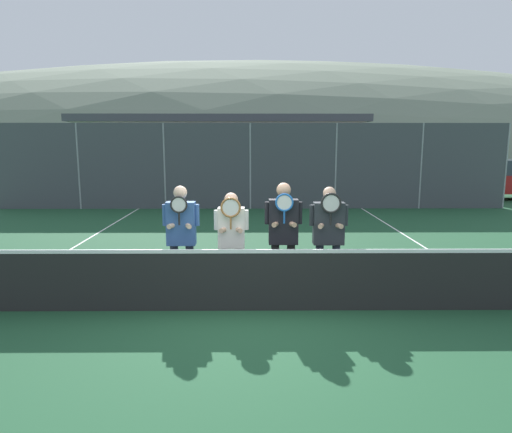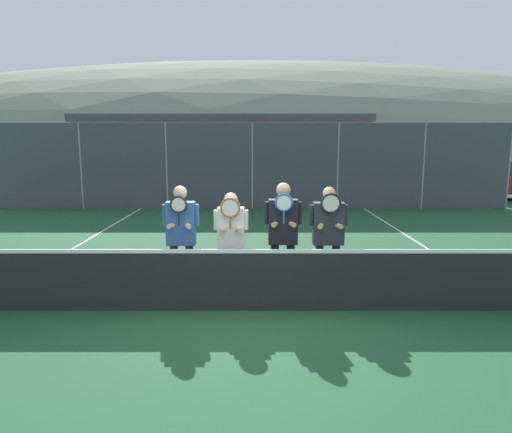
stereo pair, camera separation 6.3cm
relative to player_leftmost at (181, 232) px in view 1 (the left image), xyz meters
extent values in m
plane|color=#1E4C2D|center=(1.06, -0.61, -1.08)|extent=(120.00, 120.00, 0.00)
ellipsoid|color=slate|center=(1.06, 49.47, -1.08)|extent=(111.68, 62.04, 21.71)
cube|color=beige|center=(-0.55, 18.49, 0.66)|extent=(14.83, 5.00, 3.47)
cube|color=#3D4247|center=(-0.55, 18.49, 2.58)|extent=(15.33, 5.50, 0.36)
cylinder|color=gray|center=(-5.29, 9.81, 0.50)|extent=(0.06, 0.06, 3.16)
cylinder|color=gray|center=(-2.12, 9.81, 0.50)|extent=(0.06, 0.06, 3.16)
cylinder|color=gray|center=(1.06, 9.81, 0.50)|extent=(0.06, 0.06, 3.16)
cylinder|color=gray|center=(4.23, 9.81, 0.50)|extent=(0.06, 0.06, 3.16)
cylinder|color=gray|center=(7.41, 9.81, 0.50)|extent=(0.06, 0.06, 3.16)
cylinder|color=gray|center=(10.58, 9.81, 0.50)|extent=(0.06, 0.06, 3.16)
cube|color=#42474C|center=(1.06, 9.81, 0.50)|extent=(19.05, 0.02, 3.16)
cube|color=black|center=(1.06, -0.61, -0.63)|extent=(11.08, 0.02, 0.89)
cube|color=white|center=(1.06, -0.61, -0.16)|extent=(11.08, 0.03, 0.06)
cube|color=white|center=(-3.13, 2.39, -1.07)|extent=(0.05, 16.00, 0.01)
cube|color=white|center=(5.25, 2.39, -1.07)|extent=(0.05, 16.00, 0.01)
cylinder|color=#232838|center=(-0.12, 0.01, -0.64)|extent=(0.13, 0.13, 0.87)
cylinder|color=#232838|center=(0.12, 0.01, -0.64)|extent=(0.13, 0.13, 0.87)
cube|color=#335693|center=(0.00, 0.01, 0.14)|extent=(0.45, 0.22, 0.69)
sphere|color=#DBB293|center=(0.00, 0.01, 0.63)|extent=(0.21, 0.21, 0.21)
cylinder|color=#335693|center=(-0.25, 0.01, 0.28)|extent=(0.08, 0.08, 0.34)
cylinder|color=#335693|center=(0.25, 0.01, 0.28)|extent=(0.08, 0.08, 0.34)
cylinder|color=#DBB293|center=(-0.11, -0.08, 0.13)|extent=(0.16, 0.27, 0.08)
cylinder|color=#DBB293|center=(0.11, -0.08, 0.13)|extent=(0.16, 0.27, 0.08)
cylinder|color=black|center=(0.00, -0.17, 0.25)|extent=(0.03, 0.03, 0.20)
torus|color=black|center=(0.00, -0.17, 0.47)|extent=(0.27, 0.03, 0.27)
cylinder|color=silver|center=(0.00, -0.17, 0.47)|extent=(0.22, 0.00, 0.22)
cylinder|color=#56565B|center=(0.68, 0.04, -0.67)|extent=(0.13, 0.13, 0.82)
cylinder|color=#56565B|center=(0.91, 0.04, -0.67)|extent=(0.13, 0.13, 0.82)
cube|color=white|center=(0.80, 0.04, 0.07)|extent=(0.42, 0.22, 0.65)
sphere|color=tan|center=(0.80, 0.04, 0.52)|extent=(0.22, 0.22, 0.22)
cylinder|color=white|center=(0.56, 0.04, 0.19)|extent=(0.08, 0.08, 0.32)
cylinder|color=white|center=(1.03, 0.04, 0.19)|extent=(0.08, 0.08, 0.32)
cylinder|color=tan|center=(0.69, -0.05, 0.05)|extent=(0.16, 0.27, 0.08)
cylinder|color=tan|center=(0.90, -0.05, 0.05)|extent=(0.16, 0.27, 0.08)
cylinder|color=#936033|center=(0.80, -0.14, 0.17)|extent=(0.03, 0.03, 0.20)
torus|color=#936033|center=(0.80, -0.14, 0.42)|extent=(0.32, 0.03, 0.32)
cylinder|color=silver|center=(0.80, -0.14, 0.42)|extent=(0.26, 0.00, 0.26)
cylinder|color=black|center=(1.50, -0.05, -0.63)|extent=(0.13, 0.13, 0.90)
cylinder|color=black|center=(1.75, -0.05, -0.63)|extent=(0.13, 0.13, 0.90)
cube|color=black|center=(1.63, -0.05, 0.18)|extent=(0.46, 0.22, 0.71)
sphere|color=tan|center=(1.63, -0.05, 0.68)|extent=(0.22, 0.22, 0.22)
cylinder|color=black|center=(1.37, -0.05, 0.32)|extent=(0.08, 0.08, 0.35)
cylinder|color=black|center=(1.88, -0.05, 0.32)|extent=(0.08, 0.08, 0.35)
cylinder|color=tan|center=(1.51, -0.14, 0.16)|extent=(0.16, 0.27, 0.08)
cylinder|color=tan|center=(1.74, -0.14, 0.16)|extent=(0.16, 0.27, 0.08)
cylinder|color=#1E5BAD|center=(1.63, -0.23, 0.28)|extent=(0.03, 0.03, 0.20)
torus|color=#1E5BAD|center=(1.63, -0.23, 0.51)|extent=(0.28, 0.03, 0.28)
cylinder|color=silver|center=(1.63, -0.23, 0.51)|extent=(0.23, 0.00, 0.23)
cylinder|color=#232838|center=(2.23, 0.08, -0.65)|extent=(0.13, 0.13, 0.86)
cylinder|color=#232838|center=(2.50, 0.08, -0.65)|extent=(0.13, 0.13, 0.86)
cube|color=#282D33|center=(2.37, 0.08, 0.12)|extent=(0.49, 0.22, 0.68)
sphere|color=tan|center=(2.37, 0.08, 0.61)|extent=(0.20, 0.20, 0.20)
cylinder|color=#282D33|center=(2.09, 0.08, 0.26)|extent=(0.08, 0.08, 0.34)
cylinder|color=#282D33|center=(2.64, 0.08, 0.26)|extent=(0.08, 0.08, 0.34)
cylinder|color=tan|center=(2.24, -0.01, 0.11)|extent=(0.16, 0.27, 0.08)
cylinder|color=tan|center=(2.49, -0.01, 0.11)|extent=(0.16, 0.27, 0.08)
cylinder|color=black|center=(2.37, -0.10, 0.23)|extent=(0.03, 0.03, 0.20)
torus|color=black|center=(2.37, -0.10, 0.48)|extent=(0.33, 0.04, 0.33)
cylinder|color=silver|center=(2.37, -0.10, 0.48)|extent=(0.27, 0.00, 0.27)
cube|color=silver|center=(-4.41, 12.78, -0.37)|extent=(4.33, 1.76, 0.81)
cube|color=#2D3842|center=(-4.41, 12.78, 0.36)|extent=(2.38, 1.62, 0.66)
cylinder|color=black|center=(-3.01, 11.88, -0.78)|extent=(0.60, 0.16, 0.60)
cylinder|color=black|center=(-3.01, 13.68, -0.78)|extent=(0.60, 0.16, 0.60)
cylinder|color=black|center=(-5.82, 11.88, -0.78)|extent=(0.60, 0.16, 0.60)
cylinder|color=black|center=(-5.82, 13.68, -0.78)|extent=(0.60, 0.16, 0.60)
cube|color=#B2B7BC|center=(0.85, 12.70, -0.36)|extent=(4.70, 1.87, 0.85)
cube|color=#2D3842|center=(0.85, 12.70, 0.41)|extent=(2.58, 1.72, 0.69)
cylinder|color=black|center=(2.37, 11.75, -0.78)|extent=(0.60, 0.16, 0.60)
cylinder|color=black|center=(2.37, 13.66, -0.78)|extent=(0.60, 0.16, 0.60)
cylinder|color=black|center=(-0.68, 11.75, -0.78)|extent=(0.60, 0.16, 0.60)
cylinder|color=black|center=(-0.68, 13.66, -0.78)|extent=(0.60, 0.16, 0.60)
cube|color=#B2B7BC|center=(6.29, 12.91, -0.40)|extent=(4.71, 1.75, 0.75)
cube|color=#2D3842|center=(6.29, 12.91, 0.28)|extent=(2.59, 1.61, 0.61)
cylinder|color=black|center=(7.83, 12.01, -0.78)|extent=(0.60, 0.16, 0.60)
cylinder|color=black|center=(7.83, 13.81, -0.78)|extent=(0.60, 0.16, 0.60)
cylinder|color=black|center=(4.76, 12.01, -0.78)|extent=(0.60, 0.16, 0.60)
cylinder|color=black|center=(4.76, 13.81, -0.78)|extent=(0.60, 0.16, 0.60)
cube|color=maroon|center=(11.79, 12.61, -0.39)|extent=(4.80, 1.73, 0.77)
cube|color=#2D3842|center=(11.79, 12.61, 0.31)|extent=(2.64, 1.59, 0.63)
cylinder|color=black|center=(10.24, 11.72, -0.78)|extent=(0.60, 0.16, 0.60)
cylinder|color=black|center=(10.24, 13.49, -0.78)|extent=(0.60, 0.16, 0.60)
camera|label=1|loc=(1.13, -7.14, 1.44)|focal=32.00mm
camera|label=2|loc=(1.20, -7.14, 1.44)|focal=32.00mm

